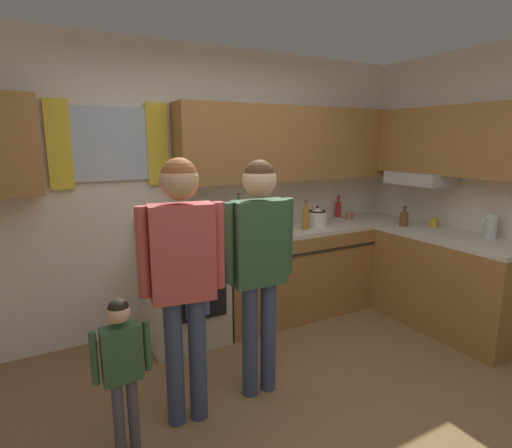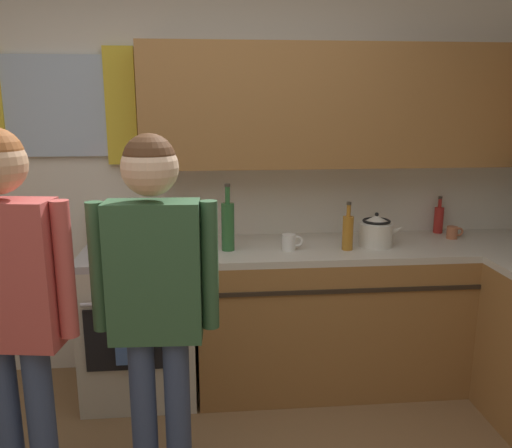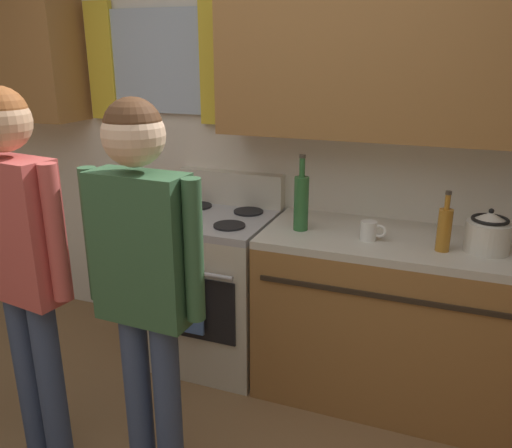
# 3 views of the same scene
# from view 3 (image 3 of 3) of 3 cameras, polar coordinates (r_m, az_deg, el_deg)

# --- Properties ---
(back_wall_unit) EXTENTS (4.60, 0.42, 2.60)m
(back_wall_unit) POSITION_cam_3_polar(r_m,az_deg,el_deg) (2.95, 3.79, 12.36)
(back_wall_unit) COLOR silver
(back_wall_unit) RESTS_ON ground
(stove_oven) EXTENTS (0.66, 0.67, 1.10)m
(stove_oven) POSITION_cam_3_polar(r_m,az_deg,el_deg) (3.10, -4.54, -6.75)
(stove_oven) COLOR beige
(stove_oven) RESTS_ON ground
(bottle_oil_amber) EXTENTS (0.06, 0.06, 0.29)m
(bottle_oil_amber) POSITION_cam_3_polar(r_m,az_deg,el_deg) (2.54, 19.93, -0.45)
(bottle_oil_amber) COLOR #B27223
(bottle_oil_amber) RESTS_ON kitchen_counter_run
(bottle_wine_green) EXTENTS (0.08, 0.08, 0.39)m
(bottle_wine_green) POSITION_cam_3_polar(r_m,az_deg,el_deg) (2.67, 4.97, 2.47)
(bottle_wine_green) COLOR #2D6633
(bottle_wine_green) RESTS_ON kitchen_counter_run
(mug_ceramic_white) EXTENTS (0.13, 0.08, 0.09)m
(mug_ceramic_white) POSITION_cam_3_polar(r_m,az_deg,el_deg) (2.60, 12.32, -0.72)
(mug_ceramic_white) COLOR white
(mug_ceramic_white) RESTS_ON kitchen_counter_run
(stovetop_kettle) EXTENTS (0.27, 0.20, 0.21)m
(stovetop_kettle) POSITION_cam_3_polar(r_m,az_deg,el_deg) (2.61, 24.13, -0.79)
(stovetop_kettle) COLOR silver
(stovetop_kettle) RESTS_ON kitchen_counter_run
(adult_holding_child) EXTENTS (0.51, 0.23, 1.66)m
(adult_holding_child) POSITION_cam_3_polar(r_m,az_deg,el_deg) (2.28, -24.49, -2.09)
(adult_holding_child) COLOR #38476B
(adult_holding_child) RESTS_ON ground
(adult_in_plaid) EXTENTS (0.51, 0.22, 1.64)m
(adult_in_plaid) POSITION_cam_3_polar(r_m,az_deg,el_deg) (1.98, -12.27, -4.30)
(adult_in_plaid) COLOR #38476B
(adult_in_plaid) RESTS_ON ground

